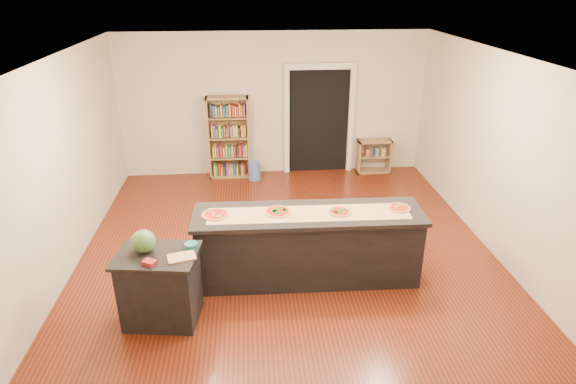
{
  "coord_description": "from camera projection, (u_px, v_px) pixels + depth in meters",
  "views": [
    {
      "loc": [
        -0.52,
        -5.83,
        3.73
      ],
      "look_at": [
        0.0,
        0.2,
        1.0
      ],
      "focal_mm": 30.0,
      "sensor_mm": 36.0,
      "label": 1
    }
  ],
  "objects": [
    {
      "name": "room",
      "position": [
        289.0,
        170.0,
        6.29
      ],
      "size": [
        6.0,
        7.0,
        2.8
      ],
      "color": "beige",
      "rests_on": "ground"
    },
    {
      "name": "doorway",
      "position": [
        319.0,
        114.0,
        9.59
      ],
      "size": [
        1.4,
        0.09,
        2.21
      ],
      "color": "black",
      "rests_on": "room"
    },
    {
      "name": "kitchen_island",
      "position": [
        308.0,
        246.0,
        6.31
      ],
      "size": [
        2.95,
        0.8,
        0.97
      ],
      "rotation": [
        0.0,
        0.0,
        -0.02
      ],
      "color": "black",
      "rests_on": "ground"
    },
    {
      "name": "side_counter",
      "position": [
        161.0,
        287.0,
        5.54
      ],
      "size": [
        0.9,
        0.66,
        0.89
      ],
      "rotation": [
        0.0,
        0.0,
        -0.14
      ],
      "color": "black",
      "rests_on": "ground"
    },
    {
      "name": "bookshelf",
      "position": [
        229.0,
        138.0,
        9.46
      ],
      "size": [
        0.81,
        0.29,
        1.63
      ],
      "primitive_type": "cube",
      "color": "#967548",
      "rests_on": "ground"
    },
    {
      "name": "low_shelf",
      "position": [
        374.0,
        156.0,
        9.88
      ],
      "size": [
        0.69,
        0.29,
        0.69
      ],
      "primitive_type": "cube",
      "color": "#967548",
      "rests_on": "ground"
    },
    {
      "name": "waste_bin",
      "position": [
        254.0,
        171.0,
        9.56
      ],
      "size": [
        0.25,
        0.25,
        0.36
      ],
      "primitive_type": "cylinder",
      "color": "#4B60A7",
      "rests_on": "ground"
    },
    {
      "name": "kraft_paper",
      "position": [
        309.0,
        213.0,
        6.09
      ],
      "size": [
        2.57,
        0.52,
        0.0
      ],
      "primitive_type": "cube",
      "rotation": [
        0.0,
        0.0,
        -0.02
      ],
      "color": "tan",
      "rests_on": "kitchen_island"
    },
    {
      "name": "watermelon",
      "position": [
        144.0,
        241.0,
        5.35
      ],
      "size": [
        0.27,
        0.27,
        0.27
      ],
      "primitive_type": "sphere",
      "color": "#144214",
      "rests_on": "side_counter"
    },
    {
      "name": "cutting_board",
      "position": [
        182.0,
        257.0,
        5.28
      ],
      "size": [
        0.35,
        0.28,
        0.02
      ],
      "primitive_type": "cube",
      "rotation": [
        0.0,
        0.0,
        0.27
      ],
      "color": "tan",
      "rests_on": "side_counter"
    },
    {
      "name": "package_red",
      "position": [
        150.0,
        263.0,
        5.15
      ],
      "size": [
        0.17,
        0.16,
        0.05
      ],
      "primitive_type": "cube",
      "rotation": [
        0.0,
        0.0,
        -0.53
      ],
      "color": "maroon",
      "rests_on": "side_counter"
    },
    {
      "name": "package_teal",
      "position": [
        191.0,
        246.0,
        5.47
      ],
      "size": [
        0.15,
        0.15,
        0.06
      ],
      "primitive_type": "cylinder",
      "color": "#195966",
      "rests_on": "side_counter"
    },
    {
      "name": "pizza_a",
      "position": [
        216.0,
        214.0,
        6.04
      ],
      "size": [
        0.34,
        0.34,
        0.02
      ],
      "color": "#B18044",
      "rests_on": "kitchen_island"
    },
    {
      "name": "pizza_b",
      "position": [
        278.0,
        212.0,
        6.12
      ],
      "size": [
        0.34,
        0.34,
        0.02
      ],
      "color": "#B18044",
      "rests_on": "kitchen_island"
    },
    {
      "name": "pizza_c",
      "position": [
        340.0,
        212.0,
        6.11
      ],
      "size": [
        0.29,
        0.29,
        0.02
      ],
      "color": "#B18044",
      "rests_on": "kitchen_island"
    },
    {
      "name": "pizza_d",
      "position": [
        399.0,
        208.0,
        6.22
      ],
      "size": [
        0.29,
        0.29,
        0.02
      ],
      "color": "#B18044",
      "rests_on": "kitchen_island"
    }
  ]
}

